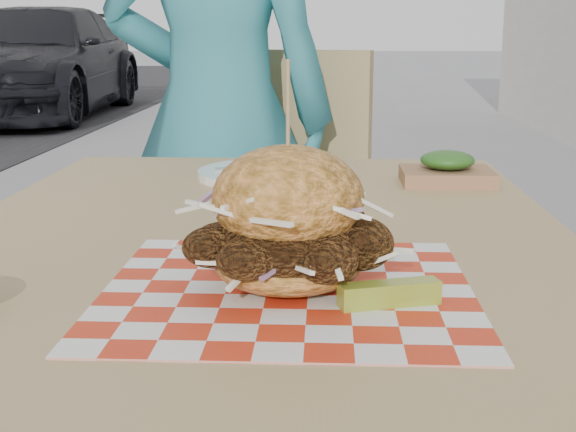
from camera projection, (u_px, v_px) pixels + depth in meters
name	position (u px, v px, depth m)	size (l,w,h in m)	color
diner	(218.00, 116.00, 1.96)	(0.58, 0.38, 1.59)	teal
car_dark	(36.00, 61.00, 9.50)	(1.80, 4.43, 1.29)	black
patio_table	(258.00, 290.00, 1.04)	(0.80, 1.20, 0.75)	tan
patio_chair	(303.00, 206.00, 2.10)	(0.52, 0.53, 0.95)	tan
paper_liner	(288.00, 289.00, 0.79)	(0.36, 0.36, 0.00)	red
sandwich	(288.00, 228.00, 0.77)	(0.20, 0.20, 0.22)	#DF8C3F
pickle_spear	(389.00, 294.00, 0.74)	(0.10, 0.02, 0.02)	olive
place_setting	(276.00, 174.00, 1.39)	(0.27, 0.27, 0.02)	white
kraft_tray	(447.00, 170.00, 1.33)	(0.15, 0.12, 0.06)	#966744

